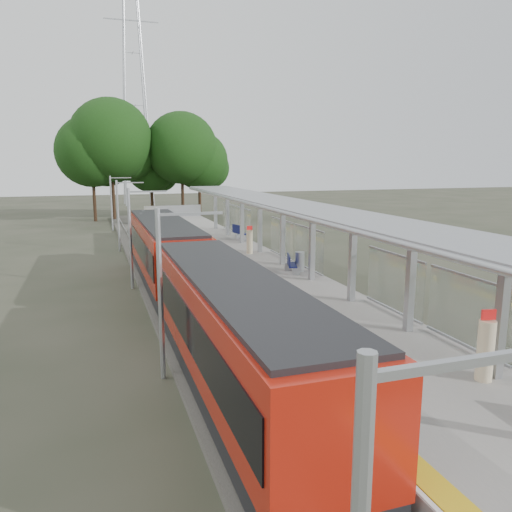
{
  "coord_description": "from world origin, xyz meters",
  "views": [
    {
      "loc": [
        -8.15,
        -8.01,
        6.76
      ],
      "look_at": [
        -0.79,
        14.33,
        2.3
      ],
      "focal_mm": 35.0,
      "sensor_mm": 36.0,
      "label": 1
    }
  ],
  "objects_px": {
    "bench_mid": "(291,263)",
    "info_pillar_near": "(486,350)",
    "info_pillar_far": "(250,242)",
    "train": "(188,276)",
    "litter_bin": "(300,261)",
    "bench_far": "(240,232)"
  },
  "relations": [
    {
      "from": "train",
      "to": "bench_far",
      "type": "height_order",
      "value": "train"
    },
    {
      "from": "train",
      "to": "litter_bin",
      "type": "bearing_deg",
      "value": 30.15
    },
    {
      "from": "bench_far",
      "to": "info_pillar_near",
      "type": "xyz_separation_m",
      "value": [
        -0.71,
        -25.55,
        0.27
      ]
    },
    {
      "from": "info_pillar_near",
      "to": "train",
      "type": "bearing_deg",
      "value": 132.33
    },
    {
      "from": "bench_mid",
      "to": "bench_far",
      "type": "relative_size",
      "value": 0.89
    },
    {
      "from": "train",
      "to": "bench_mid",
      "type": "height_order",
      "value": "train"
    },
    {
      "from": "info_pillar_near",
      "to": "litter_bin",
      "type": "height_order",
      "value": "info_pillar_near"
    },
    {
      "from": "bench_far",
      "to": "info_pillar_far",
      "type": "relative_size",
      "value": 0.94
    },
    {
      "from": "info_pillar_near",
      "to": "info_pillar_far",
      "type": "relative_size",
      "value": 1.1
    },
    {
      "from": "info_pillar_far",
      "to": "litter_bin",
      "type": "height_order",
      "value": "info_pillar_far"
    },
    {
      "from": "train",
      "to": "litter_bin",
      "type": "distance_m",
      "value": 7.8
    },
    {
      "from": "info_pillar_near",
      "to": "bench_mid",
      "type": "bearing_deg",
      "value": 101.43
    },
    {
      "from": "train",
      "to": "info_pillar_far",
      "type": "height_order",
      "value": "train"
    },
    {
      "from": "bench_far",
      "to": "info_pillar_near",
      "type": "height_order",
      "value": "info_pillar_near"
    },
    {
      "from": "litter_bin",
      "to": "bench_mid",
      "type": "bearing_deg",
      "value": -154.11
    },
    {
      "from": "bench_mid",
      "to": "info_pillar_near",
      "type": "distance_m",
      "value": 13.76
    },
    {
      "from": "bench_far",
      "to": "info_pillar_near",
      "type": "bearing_deg",
      "value": -106.12
    },
    {
      "from": "train",
      "to": "bench_far",
      "type": "relative_size",
      "value": 16.44
    },
    {
      "from": "litter_bin",
      "to": "bench_far",
      "type": "bearing_deg",
      "value": 89.86
    },
    {
      "from": "bench_mid",
      "to": "info_pillar_far",
      "type": "bearing_deg",
      "value": 110.67
    },
    {
      "from": "info_pillar_near",
      "to": "litter_bin",
      "type": "bearing_deg",
      "value": 98.77
    },
    {
      "from": "train",
      "to": "litter_bin",
      "type": "relative_size",
      "value": 26.67
    }
  ]
}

